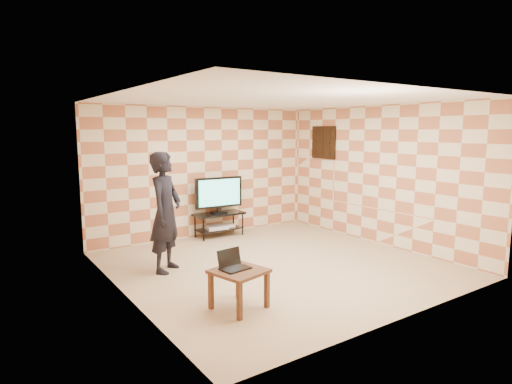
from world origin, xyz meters
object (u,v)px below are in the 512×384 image
Objects in this scene: tv at (219,193)px; side_table at (239,277)px; person at (166,212)px; tv_stand at (219,219)px.

tv reaches higher than side_table.
person is at bearing -140.35° from tv.
side_table is at bearing -115.66° from tv.
side_table is at bearing -115.64° from tv_stand.
tv_stand is at bearing 94.04° from tv.
side_table is (-1.62, -3.37, 0.04)m from tv_stand.
tv_stand is at bearing -2.46° from person.
tv_stand is 1.47× the size of side_table.
side_table is (-1.62, -3.37, -0.51)m from tv.
tv is at bearing -2.52° from person.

